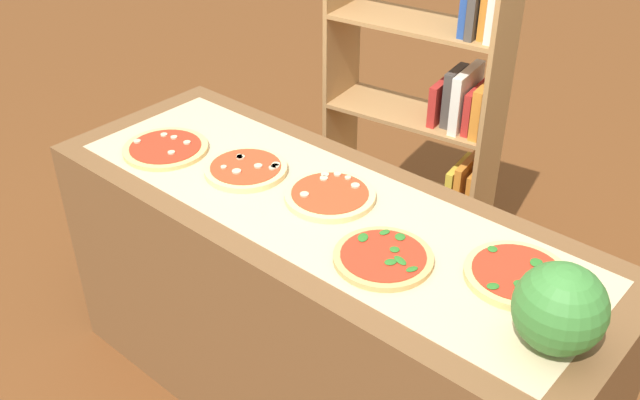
% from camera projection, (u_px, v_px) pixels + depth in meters
% --- Properties ---
extents(counter, '(2.03, 0.73, 0.93)m').
position_uv_depth(counter, '(320.00, 312.00, 2.61)').
color(counter, brown).
rests_on(counter, ground_plane).
extents(parchment_paper, '(1.84, 0.57, 0.00)m').
position_uv_depth(parchment_paper, '(320.00, 205.00, 2.36)').
color(parchment_paper, tan).
rests_on(parchment_paper, counter).
extents(pizza_mushroom_0, '(0.31, 0.31, 0.03)m').
position_uv_depth(pizza_mushroom_0, '(166.00, 148.00, 2.65)').
color(pizza_mushroom_0, '#DBB26B').
rests_on(pizza_mushroom_0, parchment_paper).
extents(pizza_mushroom_1, '(0.29, 0.29, 0.03)m').
position_uv_depth(pizza_mushroom_1, '(246.00, 169.00, 2.52)').
color(pizza_mushroom_1, '#E5C17F').
rests_on(pizza_mushroom_1, parchment_paper).
extents(pizza_mushroom_2, '(0.30, 0.30, 0.03)m').
position_uv_depth(pizza_mushroom_2, '(330.00, 195.00, 2.38)').
color(pizza_mushroom_2, '#E5C17F').
rests_on(pizza_mushroom_2, parchment_paper).
extents(pizza_spinach_3, '(0.29, 0.29, 0.03)m').
position_uv_depth(pizza_spinach_3, '(383.00, 257.00, 2.10)').
color(pizza_spinach_3, tan).
rests_on(pizza_spinach_3, parchment_paper).
extents(pizza_spinach_4, '(0.30, 0.30, 0.03)m').
position_uv_depth(pizza_spinach_4, '(517.00, 275.00, 2.03)').
color(pizza_spinach_4, '#DBB26B').
rests_on(pizza_spinach_4, parchment_paper).
extents(watermelon, '(0.23, 0.23, 0.23)m').
position_uv_depth(watermelon, '(560.00, 308.00, 1.76)').
color(watermelon, '#387A33').
rests_on(watermelon, counter).
extents(bookshelf, '(0.78, 0.39, 1.65)m').
position_uv_depth(bookshelf, '(433.00, 131.00, 3.14)').
color(bookshelf, '#A87A47').
rests_on(bookshelf, ground_plane).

